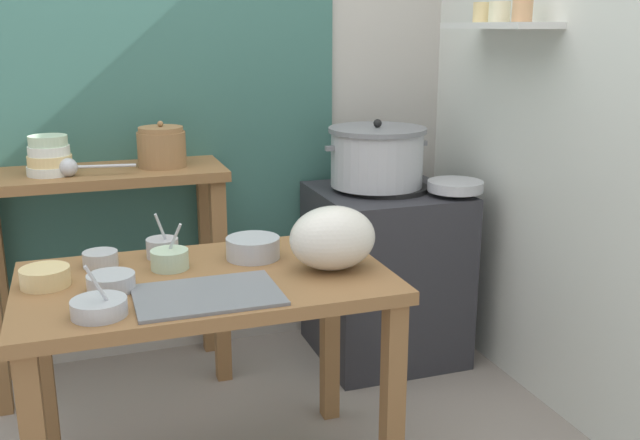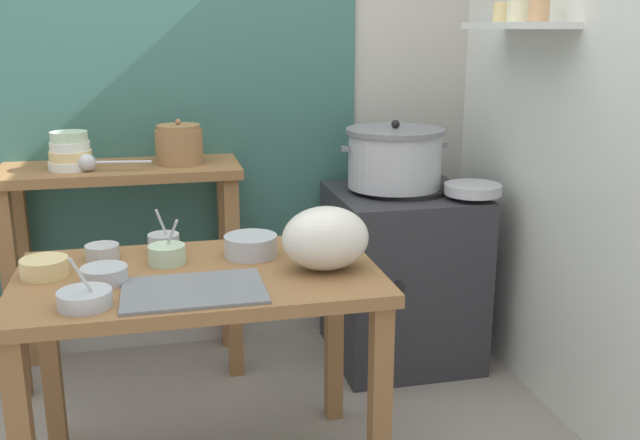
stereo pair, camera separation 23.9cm
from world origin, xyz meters
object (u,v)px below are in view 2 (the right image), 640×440
object	(u,v)px
wide_pan	(473,189)
serving_tray	(194,290)
prep_bowl_0	(104,274)
prep_bowl_1	(251,245)
prep_bowl_3	(85,298)
steamer_pot	(395,158)
stove_block	(401,275)
clay_pot	(178,145)
ladle	(90,163)
bowl_stack_enamel	(70,152)
prep_bowl_2	(167,253)
plastic_bag	(325,238)
prep_bowl_5	(164,242)
back_shelf_table	(124,219)
prep_bowl_4	(102,251)
prep_bowl_6	(44,267)
prep_table	(200,306)

from	to	relation	value
wide_pan	serving_tray	bearing A→B (deg)	-148.68
serving_tray	prep_bowl_0	distance (m)	0.29
prep_bowl_1	prep_bowl_3	world-z (taller)	prep_bowl_3
steamer_pot	prep_bowl_3	size ratio (longest dim) A/B	3.12
stove_block	prep_bowl_0	xyz separation A→B (m)	(-1.20, -0.77, 0.36)
clay_pot	ladle	bearing A→B (deg)	-165.50
bowl_stack_enamel	prep_bowl_2	bearing A→B (deg)	-64.80
plastic_bag	prep_bowl_5	size ratio (longest dim) A/B	1.76
back_shelf_table	prep_bowl_3	world-z (taller)	back_shelf_table
prep_bowl_4	prep_bowl_6	world-z (taller)	prep_bowl_6
prep_bowl_3	prep_bowl_5	bearing A→B (deg)	63.98
prep_bowl_0	prep_bowl_4	world-z (taller)	prep_bowl_0
back_shelf_table	prep_bowl_2	bearing A→B (deg)	-77.96
clay_pot	prep_bowl_0	distance (m)	0.96
stove_block	bowl_stack_enamel	distance (m)	1.48
stove_block	prep_bowl_1	bearing A→B (deg)	-140.80
back_shelf_table	prep_bowl_2	world-z (taller)	back_shelf_table
prep_table	serving_tray	size ratio (longest dim) A/B	2.75
prep_bowl_1	prep_bowl_4	distance (m)	0.48
ladle	prep_bowl_0	size ratio (longest dim) A/B	2.08
clay_pot	prep_bowl_6	distance (m)	0.94
clay_pot	bowl_stack_enamel	distance (m)	0.42
prep_table	prep_bowl_3	distance (m)	0.40
back_shelf_table	serving_tray	world-z (taller)	back_shelf_table
stove_block	clay_pot	size ratio (longest dim) A/B	4.05
clay_pot	bowl_stack_enamel	bearing A→B (deg)	-176.56
prep_bowl_6	clay_pot	bearing A→B (deg)	61.25
steamer_pot	prep_bowl_1	bearing A→B (deg)	-138.32
bowl_stack_enamel	serving_tray	world-z (taller)	bowl_stack_enamel
prep_bowl_0	prep_table	bearing A→B (deg)	6.99
stove_block	prep_bowl_2	bearing A→B (deg)	-148.25
prep_table	clay_pot	size ratio (longest dim) A/B	5.71
prep_table	prep_bowl_3	size ratio (longest dim) A/B	7.33
clay_pot	ladle	distance (m)	0.36
plastic_bag	wide_pan	world-z (taller)	plastic_bag
back_shelf_table	prep_bowl_0	distance (m)	0.90
prep_bowl_3	prep_bowl_4	bearing A→B (deg)	87.11
prep_bowl_1	prep_table	bearing A→B (deg)	-145.01
prep_bowl_0	prep_bowl_6	bearing A→B (deg)	150.64
back_shelf_table	bowl_stack_enamel	xyz separation A→B (m)	(-0.18, -0.03, 0.29)
prep_bowl_1	prep_bowl_4	bearing A→B (deg)	170.99
prep_bowl_1	prep_bowl_2	bearing A→B (deg)	-175.70
serving_tray	prep_bowl_1	distance (m)	0.36
prep_table	prep_bowl_5	bearing A→B (deg)	113.27
bowl_stack_enamel	prep_bowl_4	distance (m)	0.69
bowl_stack_enamel	stove_block	bearing A→B (deg)	-4.41
stove_block	prep_bowl_1	xyz separation A→B (m)	(-0.74, -0.61, 0.37)
steamer_pot	bowl_stack_enamel	world-z (taller)	steamer_pot
back_shelf_table	prep_bowl_4	xyz separation A→B (m)	(-0.04, -0.66, 0.07)
prep_table	prep_bowl_1	size ratio (longest dim) A/B	6.32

